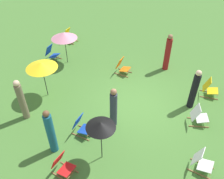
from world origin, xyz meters
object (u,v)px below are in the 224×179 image
(deckchair_4, at_px, (201,162))
(umbrella_1, at_px, (101,125))
(deckchair_8, at_px, (82,126))
(person_0, at_px, (51,132))
(deckchair_7, at_px, (52,53))
(deckchair_0, at_px, (209,88))
(deckchair_2, at_px, (69,36))
(person_1, at_px, (22,100))
(person_3, at_px, (168,53))
(person_4, at_px, (194,90))
(deckchair_6, at_px, (62,165))
(umbrella_0, at_px, (41,65))
(deckchair_3, at_px, (122,67))
(deckchair_9, at_px, (198,116))
(person_2, at_px, (113,108))
(umbrella_2, at_px, (64,35))

(deckchair_4, bearing_deg, umbrella_1, 112.07)
(deckchair_8, xyz_separation_m, person_0, (-1.03, 0.55, 0.52))
(deckchair_7, height_order, person_0, person_0)
(deckchair_0, xyz_separation_m, umbrella_1, (-4.65, 3.09, 1.22))
(deckchair_2, xyz_separation_m, person_1, (-6.15, -1.47, 0.52))
(person_3, distance_m, person_4, 2.82)
(deckchair_7, height_order, umbrella_1, umbrella_1)
(deckchair_6, relative_size, person_0, 0.45)
(umbrella_0, xyz_separation_m, person_1, (-1.45, 0.04, -0.68))
(deckchair_3, height_order, person_1, person_1)
(deckchair_7, distance_m, person_4, 7.43)
(deckchair_8, xyz_separation_m, person_3, (5.30, -2.03, 0.55))
(deckchair_9, bearing_deg, umbrella_0, 80.02)
(person_1, bearing_deg, person_2, 84.83)
(deckchair_8, height_order, person_3, person_3)
(deckchair_2, relative_size, deckchair_6, 1.00)
(deckchair_2, bearing_deg, deckchair_7, -172.89)
(deckchair_2, relative_size, person_3, 0.44)
(deckchair_7, bearing_deg, person_1, -160.10)
(deckchair_7, distance_m, person_1, 4.30)
(umbrella_0, distance_m, person_4, 6.18)
(deckchair_3, bearing_deg, umbrella_2, 99.63)
(deckchair_3, bearing_deg, umbrella_0, 145.07)
(umbrella_0, relative_size, umbrella_1, 0.99)
(deckchair_6, bearing_deg, umbrella_2, 38.86)
(person_0, distance_m, person_3, 6.83)
(umbrella_1, xyz_separation_m, person_3, (6.01, -0.93, -0.68))
(deckchair_3, height_order, person_4, person_4)
(person_3, bearing_deg, person_0, -72.93)
(deckchair_3, relative_size, deckchair_4, 1.00)
(umbrella_1, distance_m, person_0, 1.83)
(deckchair_9, relative_size, person_1, 0.48)
(person_1, bearing_deg, deckchair_0, 101.06)
(deckchair_8, bearing_deg, person_2, -42.66)
(person_4, bearing_deg, umbrella_0, 131.83)
(deckchair_8, bearing_deg, deckchair_7, 49.19)
(deckchair_9, bearing_deg, deckchair_2, 46.72)
(deckchair_8, relative_size, person_2, 0.48)
(deckchair_7, bearing_deg, umbrella_1, -132.38)
(umbrella_2, height_order, person_1, person_1)
(deckchair_4, xyz_separation_m, person_1, (-0.09, 6.63, 0.52))
(deckchair_7, height_order, person_2, person_2)
(umbrella_2, bearing_deg, deckchair_9, -106.19)
(deckchair_0, relative_size, umbrella_1, 0.49)
(person_1, distance_m, person_2, 3.48)
(deckchair_0, height_order, deckchair_8, same)
(deckchair_2, distance_m, umbrella_1, 8.53)
(umbrella_2, bearing_deg, deckchair_2, 26.15)
(deckchair_2, xyz_separation_m, deckchair_3, (-1.92, -4.01, 0.00))
(umbrella_0, bearing_deg, umbrella_1, -120.93)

